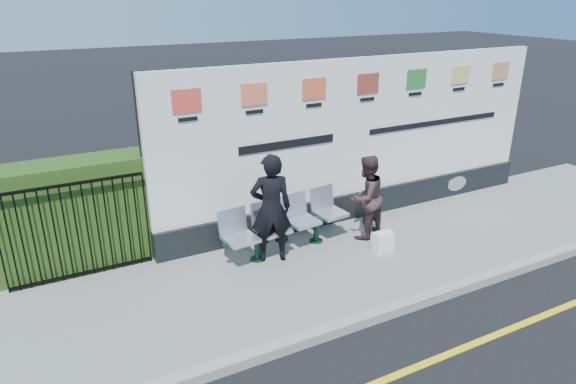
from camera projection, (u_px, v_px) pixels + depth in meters
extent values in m
plane|color=black|center=(495.00, 335.00, 6.70)|extent=(80.00, 80.00, 0.00)
cube|color=slate|center=(379.00, 251.00, 8.74)|extent=(14.00, 3.00, 0.12)
cube|color=gray|center=(442.00, 293.00, 7.50)|extent=(14.00, 0.18, 0.14)
cube|color=yellow|center=(495.00, 335.00, 6.70)|extent=(14.00, 0.10, 0.01)
cube|color=black|center=(359.00, 202.00, 9.95)|extent=(8.00, 0.30, 0.50)
cube|color=white|center=(363.00, 127.00, 9.40)|extent=(8.00, 0.14, 2.50)
cube|color=#294715|center=(73.00, 215.00, 7.92)|extent=(2.35, 0.70, 1.70)
imported|color=black|center=(271.00, 209.00, 8.03)|extent=(0.75, 0.60, 1.79)
imported|color=#3C2726|center=(366.00, 197.00, 8.86)|extent=(0.85, 0.74, 1.50)
cube|color=#311F0D|center=(273.00, 222.00, 8.27)|extent=(0.30, 0.19, 0.22)
cube|color=white|center=(383.00, 242.00, 8.55)|extent=(0.34, 0.20, 0.34)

